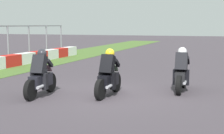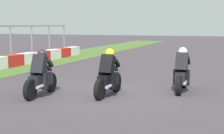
# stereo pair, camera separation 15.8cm
# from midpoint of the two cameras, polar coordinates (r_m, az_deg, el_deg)

# --- Properties ---
(ground_plane) EXTENTS (120.00, 120.00, 0.00)m
(ground_plane) POSITION_cam_midpoint_polar(r_m,az_deg,el_deg) (10.88, -0.52, -4.76)
(ground_plane) COLOR #40393F
(rider_lane_a) EXTENTS (2.04, 0.55, 1.51)m
(rider_lane_a) POSITION_cam_midpoint_polar(r_m,az_deg,el_deg) (11.57, 11.47, -1.05)
(rider_lane_a) COLOR black
(rider_lane_a) RESTS_ON ground_plane
(rider_lane_b) EXTENTS (2.04, 0.54, 1.51)m
(rider_lane_b) POSITION_cam_midpoint_polar(r_m,az_deg,el_deg) (10.63, -1.01, -1.63)
(rider_lane_b) COLOR black
(rider_lane_b) RESTS_ON ground_plane
(rider_lane_c) EXTENTS (2.04, 0.56, 1.51)m
(rider_lane_c) POSITION_cam_midpoint_polar(r_m,az_deg,el_deg) (10.82, -12.54, -1.65)
(rider_lane_c) COLOR black
(rider_lane_c) RESTS_ON ground_plane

